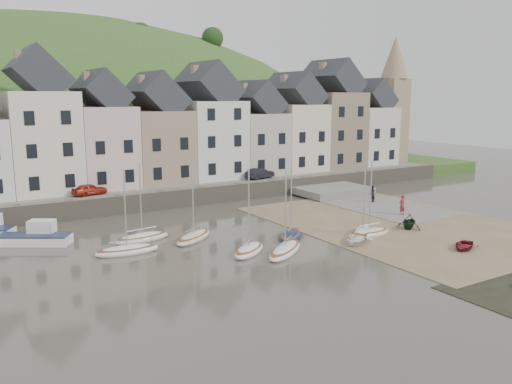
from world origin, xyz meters
TOP-DOWN VIEW (x-y plane):
  - ground at (0.00, 0.00)m, footprint 160.00×160.00m
  - quay_land at (0.00, 32.00)m, footprint 90.00×30.00m
  - quay_street at (0.00, 20.50)m, footprint 70.00×7.00m
  - seawall at (0.00, 17.00)m, footprint 70.00×1.20m
  - beach at (11.00, 0.00)m, footprint 18.00×26.00m
  - slipway at (15.00, 8.00)m, footprint 8.00×18.00m
  - hillside at (-5.00, 60.00)m, footprint 134.40×84.00m
  - townhouse_terrace at (1.76, 24.00)m, footprint 61.05×8.00m
  - church_spire at (34.55, 24.00)m, footprint 4.00×4.00m
  - sailboat_0 at (-9.99, 6.64)m, footprint 4.66×2.09m
  - sailboat_1 at (-12.06, 3.98)m, footprint 4.67×1.84m
  - sailboat_2 at (-6.48, 4.75)m, footprint 4.60×3.94m
  - sailboat_3 at (-4.60, -0.52)m, footprint 4.08×3.59m
  - sailboat_4 at (-2.42, -1.91)m, footprint 5.05×4.26m
  - sailboat_5 at (0.14, 1.02)m, footprint 4.02×4.00m
  - sailboat_6 at (5.86, -1.02)m, footprint 4.02×3.70m
  - sailboat_7 at (6.06, -1.52)m, footprint 3.99×1.69m
  - motorboat_0 at (-17.14, 10.13)m, footprint 5.52×4.30m
  - rowboat_white at (3.59, -2.73)m, footprint 3.78×3.55m
  - rowboat_green at (10.42, -1.70)m, footprint 3.06×2.93m
  - rowboat_red at (9.25, -8.00)m, footprint 3.17×2.81m
  - person_red at (13.73, 2.22)m, footprint 0.72×0.51m
  - person_dark at (15.52, 8.09)m, footprint 1.01×0.90m
  - car_left at (-10.63, 19.50)m, footprint 3.55×2.00m
  - car_right at (8.85, 19.50)m, footprint 3.97×2.21m

SIDE VIEW (x-z plane):
  - hillside at x=-5.00m, z-range -59.99..24.01m
  - ground at x=0.00m, z-range 0.00..0.00m
  - beach at x=11.00m, z-range 0.00..0.06m
  - slipway at x=15.00m, z-range 0.00..0.12m
  - sailboat_4 at x=-2.42m, z-range -2.90..3.42m
  - sailboat_2 at x=-6.48m, z-range -2.90..3.42m
  - sailboat_1 at x=-12.06m, z-range -2.90..3.42m
  - sailboat_0 at x=-9.99m, z-range -2.90..3.42m
  - sailboat_5 at x=0.14m, z-range -2.90..3.42m
  - sailboat_6 at x=5.86m, z-range -2.89..3.43m
  - sailboat_3 at x=-4.60m, z-range -2.89..3.43m
  - sailboat_7 at x=6.06m, z-range -2.89..3.43m
  - rowboat_red at x=9.25m, z-range 0.06..0.60m
  - rowboat_white at x=3.59m, z-range 0.06..0.70m
  - motorboat_0 at x=-17.14m, z-range -0.27..1.43m
  - rowboat_green at x=10.42m, z-range 0.06..1.31m
  - quay_land at x=0.00m, z-range 0.00..1.50m
  - seawall at x=0.00m, z-range 0.00..1.80m
  - person_dark at x=15.52m, z-range 0.12..1.85m
  - person_red at x=13.73m, z-range 0.12..2.00m
  - quay_street at x=0.00m, z-range 1.50..1.60m
  - car_left at x=-10.63m, z-range 1.60..2.74m
  - car_right at x=8.85m, z-range 1.60..2.84m
  - townhouse_terrace at x=1.76m, z-range 0.36..14.29m
  - church_spire at x=34.55m, z-range 2.06..20.06m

